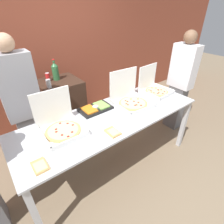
# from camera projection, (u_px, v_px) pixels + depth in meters

# --- Properties ---
(ground_plane) EXTENTS (16.00, 16.00, 0.00)m
(ground_plane) POSITION_uv_depth(u_px,v_px,m) (112.00, 164.00, 2.67)
(ground_plane) COLOR #847056
(brick_wall_behind) EXTENTS (10.00, 0.06, 2.80)m
(brick_wall_behind) POSITION_uv_depth(u_px,v_px,m) (53.00, 49.00, 3.07)
(brick_wall_behind) COLOR brown
(brick_wall_behind) RESTS_ON ground_plane
(buffet_table) EXTENTS (2.42, 0.84, 0.88)m
(buffet_table) POSITION_uv_depth(u_px,v_px,m) (112.00, 122.00, 2.25)
(buffet_table) COLOR silver
(buffet_table) RESTS_ON ground_plane
(pizza_box_far_right) EXTENTS (0.44, 0.45, 0.43)m
(pizza_box_far_right) POSITION_uv_depth(u_px,v_px,m) (60.00, 125.00, 1.90)
(pizza_box_far_right) COLOR white
(pizza_box_far_right) RESTS_ON buffet_table
(pizza_box_far_left) EXTENTS (0.48, 0.49, 0.45)m
(pizza_box_far_left) POSITION_uv_depth(u_px,v_px,m) (131.00, 99.00, 2.42)
(pizza_box_far_left) COLOR white
(pizza_box_far_left) RESTS_ON buffet_table
(pizza_box_near_left) EXTENTS (0.43, 0.45, 0.40)m
(pizza_box_near_left) POSITION_uv_depth(u_px,v_px,m) (154.00, 88.00, 2.74)
(pizza_box_near_left) COLOR white
(pizza_box_near_left) RESTS_ON buffet_table
(paper_plate_front_right) EXTENTS (0.23, 0.23, 0.03)m
(paper_plate_front_right) POSITION_uv_depth(u_px,v_px,m) (113.00, 132.00, 1.89)
(paper_plate_front_right) COLOR white
(paper_plate_front_right) RESTS_ON buffet_table
(paper_plate_front_left) EXTENTS (0.24, 0.24, 0.03)m
(paper_plate_front_left) POSITION_uv_depth(u_px,v_px,m) (40.00, 166.00, 1.50)
(paper_plate_front_left) COLOR white
(paper_plate_front_left) RESTS_ON buffet_table
(veggie_tray) EXTENTS (0.42, 0.26, 0.05)m
(veggie_tray) POSITION_uv_depth(u_px,v_px,m) (95.00, 108.00, 2.31)
(veggie_tray) COLOR black
(veggie_tray) RESTS_ON buffet_table
(sideboard_podium) EXTENTS (0.61, 0.58, 1.07)m
(sideboard_podium) POSITION_uv_depth(u_px,v_px,m) (64.00, 111.00, 2.97)
(sideboard_podium) COLOR #382319
(sideboard_podium) RESTS_ON ground_plane
(soda_bottle) EXTENTS (0.10, 0.10, 0.32)m
(soda_bottle) POSITION_uv_depth(u_px,v_px,m) (55.00, 71.00, 2.67)
(soda_bottle) COLOR #2D6638
(soda_bottle) RESTS_ON sideboard_podium
(soda_can_silver) EXTENTS (0.07, 0.07, 0.12)m
(soda_can_silver) POSITION_uv_depth(u_px,v_px,m) (49.00, 84.00, 2.45)
(soda_can_silver) COLOR silver
(soda_can_silver) RESTS_ON sideboard_podium
(soda_can_colored) EXTENTS (0.07, 0.07, 0.12)m
(soda_can_colored) POSITION_uv_depth(u_px,v_px,m) (48.00, 77.00, 2.67)
(soda_can_colored) COLOR red
(soda_can_colored) RESTS_ON sideboard_podium
(person_guest_cap) EXTENTS (0.40, 0.22, 1.85)m
(person_guest_cap) POSITION_uv_depth(u_px,v_px,m) (25.00, 110.00, 2.15)
(person_guest_cap) COLOR slate
(person_guest_cap) RESTS_ON ground_plane
(person_guest_plaid) EXTENTS (0.22, 0.40, 1.76)m
(person_guest_plaid) POSITION_uv_depth(u_px,v_px,m) (180.00, 82.00, 3.04)
(person_guest_plaid) COLOR slate
(person_guest_plaid) RESTS_ON ground_plane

